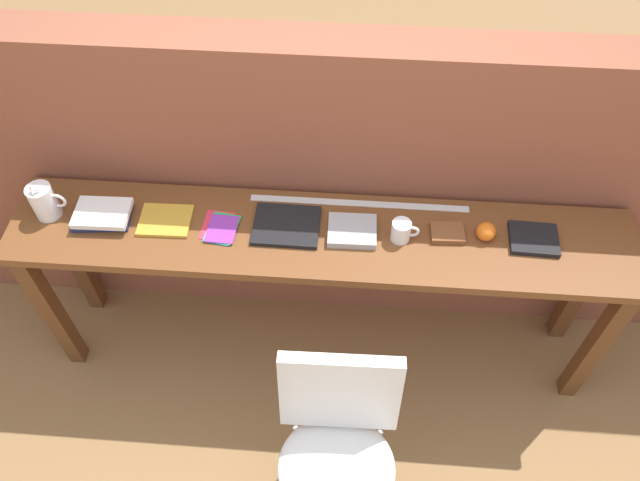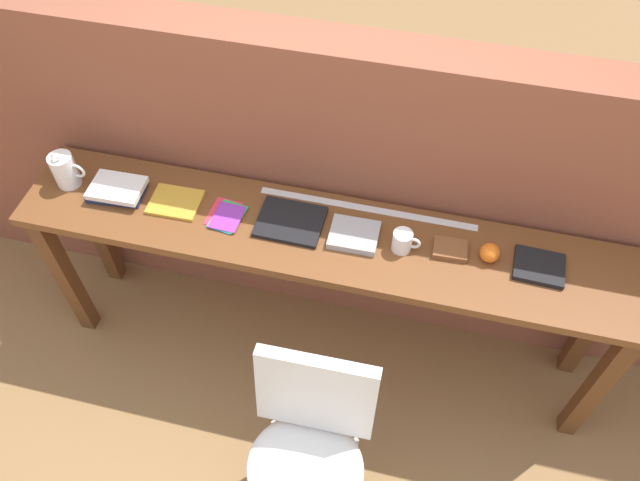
{
  "view_description": "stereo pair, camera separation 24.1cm",
  "coord_description": "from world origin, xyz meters",
  "px_view_note": "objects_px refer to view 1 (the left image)",
  "views": [
    {
      "loc": [
        0.11,
        -1.24,
        2.79
      ],
      "look_at": [
        0.0,
        0.25,
        0.9
      ],
      "focal_mm": 35.0,
      "sensor_mm": 36.0,
      "label": 1
    },
    {
      "loc": [
        0.35,
        -1.21,
        2.79
      ],
      "look_at": [
        0.0,
        0.25,
        0.9
      ],
      "focal_mm": 35.0,
      "sensor_mm": 36.0,
      "label": 2
    }
  ],
  "objects_px": {
    "book_stack_leftmost": "(102,215)",
    "book_open_centre": "(286,226)",
    "chair_white_moulded": "(338,442)",
    "sports_ball_small": "(486,232)",
    "book_repair_rightmost": "(534,239)",
    "pitcher_white": "(44,201)",
    "pamphlet_pile_colourful": "(221,228)",
    "mug": "(402,231)",
    "leather_journal_brown": "(447,233)",
    "magazine_cycling": "(165,220)"
  },
  "relations": [
    {
      "from": "book_stack_leftmost",
      "to": "book_open_centre",
      "type": "distance_m",
      "value": 0.74
    },
    {
      "from": "chair_white_moulded",
      "to": "sports_ball_small",
      "type": "relative_size",
      "value": 11.82
    },
    {
      "from": "book_stack_leftmost",
      "to": "book_repair_rightmost",
      "type": "height_order",
      "value": "book_stack_leftmost"
    },
    {
      "from": "book_open_centre",
      "to": "book_repair_rightmost",
      "type": "relative_size",
      "value": 1.4
    },
    {
      "from": "pitcher_white",
      "to": "pamphlet_pile_colourful",
      "type": "bearing_deg",
      "value": -2.14
    },
    {
      "from": "book_stack_leftmost",
      "to": "mug",
      "type": "relative_size",
      "value": 2.15
    },
    {
      "from": "leather_journal_brown",
      "to": "book_repair_rightmost",
      "type": "relative_size",
      "value": 0.7
    },
    {
      "from": "pamphlet_pile_colourful",
      "to": "leather_journal_brown",
      "type": "relative_size",
      "value": 1.39
    },
    {
      "from": "book_open_centre",
      "to": "mug",
      "type": "bearing_deg",
      "value": -2.28
    },
    {
      "from": "magazine_cycling",
      "to": "sports_ball_small",
      "type": "relative_size",
      "value": 2.72
    },
    {
      "from": "pitcher_white",
      "to": "leather_journal_brown",
      "type": "height_order",
      "value": "pitcher_white"
    },
    {
      "from": "pitcher_white",
      "to": "book_repair_rightmost",
      "type": "relative_size",
      "value": 0.98
    },
    {
      "from": "leather_journal_brown",
      "to": "book_repair_rightmost",
      "type": "xyz_separation_m",
      "value": [
        0.33,
        -0.0,
        -0.0
      ]
    },
    {
      "from": "sports_ball_small",
      "to": "book_repair_rightmost",
      "type": "xyz_separation_m",
      "value": [
        0.19,
        -0.0,
        -0.03
      ]
    },
    {
      "from": "magazine_cycling",
      "to": "leather_journal_brown",
      "type": "xyz_separation_m",
      "value": [
        1.12,
        0.01,
        0.0
      ]
    },
    {
      "from": "mug",
      "to": "book_repair_rightmost",
      "type": "bearing_deg",
      "value": 2.83
    },
    {
      "from": "magazine_cycling",
      "to": "book_repair_rightmost",
      "type": "height_order",
      "value": "book_repair_rightmost"
    },
    {
      "from": "book_stack_leftmost",
      "to": "book_repair_rightmost",
      "type": "bearing_deg",
      "value": 0.58
    },
    {
      "from": "book_open_centre",
      "to": "leather_journal_brown",
      "type": "xyz_separation_m",
      "value": [
        0.63,
        0.01,
        0.0
      ]
    },
    {
      "from": "sports_ball_small",
      "to": "book_repair_rightmost",
      "type": "bearing_deg",
      "value": -0.47
    },
    {
      "from": "pamphlet_pile_colourful",
      "to": "mug",
      "type": "relative_size",
      "value": 1.65
    },
    {
      "from": "pitcher_white",
      "to": "book_open_centre",
      "type": "height_order",
      "value": "pitcher_white"
    },
    {
      "from": "book_stack_leftmost",
      "to": "sports_ball_small",
      "type": "bearing_deg",
      "value": 0.71
    },
    {
      "from": "pamphlet_pile_colourful",
      "to": "mug",
      "type": "bearing_deg",
      "value": 0.43
    },
    {
      "from": "book_stack_leftmost",
      "to": "book_open_centre",
      "type": "xyz_separation_m",
      "value": [
        0.74,
        0.01,
        -0.02
      ]
    },
    {
      "from": "book_stack_leftmost",
      "to": "sports_ball_small",
      "type": "xyz_separation_m",
      "value": [
        1.52,
        0.02,
        0.01
      ]
    },
    {
      "from": "chair_white_moulded",
      "to": "mug",
      "type": "distance_m",
      "value": 0.83
    },
    {
      "from": "pitcher_white",
      "to": "mug",
      "type": "bearing_deg",
      "value": -0.84
    },
    {
      "from": "pamphlet_pile_colourful",
      "to": "chair_white_moulded",
      "type": "bearing_deg",
      "value": -53.54
    },
    {
      "from": "mug",
      "to": "book_repair_rightmost",
      "type": "height_order",
      "value": "mug"
    },
    {
      "from": "book_stack_leftmost",
      "to": "book_repair_rightmost",
      "type": "distance_m",
      "value": 1.71
    },
    {
      "from": "magazine_cycling",
      "to": "sports_ball_small",
      "type": "distance_m",
      "value": 1.27
    },
    {
      "from": "chair_white_moulded",
      "to": "leather_journal_brown",
      "type": "height_order",
      "value": "leather_journal_brown"
    },
    {
      "from": "pamphlet_pile_colourful",
      "to": "sports_ball_small",
      "type": "distance_m",
      "value": 1.04
    },
    {
      "from": "book_open_centre",
      "to": "leather_journal_brown",
      "type": "relative_size",
      "value": 2.01
    },
    {
      "from": "book_open_centre",
      "to": "pitcher_white",
      "type": "bearing_deg",
      "value": -179.3
    },
    {
      "from": "chair_white_moulded",
      "to": "book_repair_rightmost",
      "type": "bearing_deg",
      "value": 45.26
    },
    {
      "from": "magazine_cycling",
      "to": "leather_journal_brown",
      "type": "height_order",
      "value": "leather_journal_brown"
    },
    {
      "from": "book_stack_leftmost",
      "to": "magazine_cycling",
      "type": "height_order",
      "value": "book_stack_leftmost"
    },
    {
      "from": "chair_white_moulded",
      "to": "book_stack_leftmost",
      "type": "xyz_separation_m",
      "value": [
        -0.99,
        0.71,
        0.38
      ]
    },
    {
      "from": "magazine_cycling",
      "to": "book_open_centre",
      "type": "relative_size",
      "value": 0.78
    },
    {
      "from": "leather_journal_brown",
      "to": "pitcher_white",
      "type": "bearing_deg",
      "value": 177.66
    },
    {
      "from": "magazine_cycling",
      "to": "book_open_centre",
      "type": "xyz_separation_m",
      "value": [
        0.49,
        0.01,
        0.0
      ]
    },
    {
      "from": "magazine_cycling",
      "to": "pamphlet_pile_colourful",
      "type": "bearing_deg",
      "value": -6.7
    },
    {
      "from": "pamphlet_pile_colourful",
      "to": "pitcher_white",
      "type": "bearing_deg",
      "value": 177.86
    },
    {
      "from": "pitcher_white",
      "to": "pamphlet_pile_colourful",
      "type": "height_order",
      "value": "pitcher_white"
    },
    {
      "from": "pitcher_white",
      "to": "magazine_cycling",
      "type": "bearing_deg",
      "value": -0.58
    },
    {
      "from": "book_stack_leftmost",
      "to": "book_repair_rightmost",
      "type": "relative_size",
      "value": 1.27
    },
    {
      "from": "pamphlet_pile_colourful",
      "to": "book_stack_leftmost",
      "type": "bearing_deg",
      "value": 178.37
    },
    {
      "from": "chair_white_moulded",
      "to": "pitcher_white",
      "type": "bearing_deg",
      "value": 149.33
    }
  ]
}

